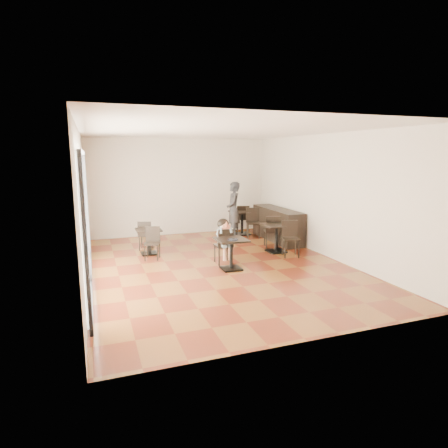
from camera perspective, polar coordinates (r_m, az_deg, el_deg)
name	(u,v)px	position (r m, az deg, el deg)	size (l,w,h in m)	color
floor	(218,266)	(9.17, -0.88, -6.35)	(6.00, 8.00, 0.01)	brown
ceiling	(218,131)	(8.80, -0.94, 14.03)	(6.00, 8.00, 0.01)	white
wall_back	(180,187)	(12.68, -6.76, 5.64)	(6.00, 0.01, 3.20)	beige
wall_front	(312,233)	(5.26, 13.26, -1.40)	(6.00, 0.01, 3.20)	beige
wall_left	(83,206)	(8.38, -20.73, 2.56)	(0.01, 8.00, 3.20)	beige
wall_right	(326,196)	(10.20, 15.30, 4.17)	(0.01, 8.00, 3.20)	beige
storefront_window	(85,219)	(7.92, -20.47, 0.68)	(0.04, 4.50, 2.60)	white
child_table	(231,254)	(8.79, 1.10, -4.62)	(0.70, 0.70, 0.74)	black
child_chair	(223,246)	(9.27, -0.10, -3.34)	(0.40, 0.40, 0.89)	black
child	(223,241)	(9.24, -0.10, -2.65)	(0.40, 0.56, 1.11)	gray
plate	(233,239)	(8.60, 1.35, -2.37)	(0.25, 0.25, 0.01)	black
pizza_slice	(226,226)	(8.98, 0.30, -0.37)	(0.26, 0.20, 0.06)	tan
adult_patron	(233,210)	(12.10, 1.44, 2.17)	(0.66, 0.43, 1.81)	#343438
cafe_table_mid	(276,238)	(10.43, 7.96, -2.15)	(0.74, 0.74, 0.78)	black
cafe_table_left	(149,242)	(10.33, -11.38, -2.65)	(0.66, 0.66, 0.69)	black
cafe_table_back	(242,223)	(12.62, 2.78, 0.16)	(0.75, 0.75, 0.79)	black
chair_mid_a	(272,231)	(10.96, 7.31, -1.10)	(0.42, 0.42, 0.94)	black
chair_mid_b	(291,239)	(10.01, 10.15, -2.28)	(0.42, 0.42, 0.94)	black
chair_left_a	(146,235)	(10.84, -11.82, -1.66)	(0.37, 0.37, 0.83)	black
chair_left_b	(152,244)	(9.78, -10.92, -2.94)	(0.37, 0.37, 0.83)	black
chair_back_a	(243,219)	(12.98, 2.86, 0.81)	(0.43, 0.43, 0.95)	black
chair_back_b	(253,223)	(12.17, 4.47, 0.14)	(0.43, 0.43, 0.95)	black
service_counter	(277,225)	(11.87, 8.15, -0.08)	(0.60, 2.40, 1.00)	black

